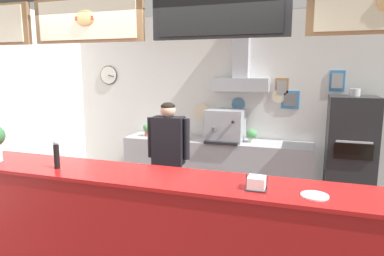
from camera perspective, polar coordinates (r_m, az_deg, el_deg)
back_wall_assembly at (r=5.55m, az=4.46°, el=5.00°), size 5.40×2.80×2.88m
service_counter at (r=3.21m, az=-9.01°, el=-16.85°), size 4.77×0.60×1.09m
back_prep_counter at (r=5.51m, az=3.92°, el=-6.57°), size 2.96×0.61×0.88m
pizza_oven at (r=5.14m, az=24.83°, el=-4.22°), size 0.61×0.65×1.73m
shop_worker at (r=4.22m, az=-3.92°, el=-5.65°), size 0.53×0.25×1.59m
espresso_machine at (r=5.30m, az=5.57°, el=0.41°), size 0.57×0.56×0.49m
potted_thyme at (r=5.75m, az=-7.44°, el=-0.15°), size 0.15×0.15×0.21m
potted_rosemary at (r=5.29m, az=9.95°, el=-1.11°), size 0.17×0.17×0.20m
pepper_grinder at (r=3.32m, az=-21.69°, el=-4.16°), size 0.05×0.05×0.26m
napkin_holder at (r=2.63m, az=10.73°, el=-9.08°), size 0.16×0.15×0.11m
condiment_plate at (r=2.60m, az=19.81°, el=-10.58°), size 0.19×0.19×0.01m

